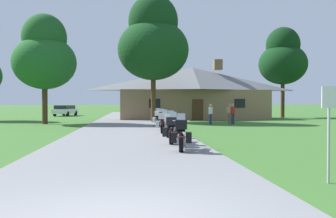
% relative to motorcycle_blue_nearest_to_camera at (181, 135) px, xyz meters
% --- Properties ---
extents(ground_plane, '(500.00, 500.00, 0.00)m').
position_rel_motorcycle_blue_nearest_to_camera_xyz_m(ground_plane, '(-1.98, 12.40, -0.61)').
color(ground_plane, '#386628').
extents(asphalt_driveway, '(6.40, 80.00, 0.06)m').
position_rel_motorcycle_blue_nearest_to_camera_xyz_m(asphalt_driveway, '(-1.98, 10.40, -0.58)').
color(asphalt_driveway, slate).
rests_on(asphalt_driveway, ground).
extents(motorcycle_blue_nearest_to_camera, '(0.90, 2.08, 1.30)m').
position_rel_motorcycle_blue_nearest_to_camera_xyz_m(motorcycle_blue_nearest_to_camera, '(0.00, 0.00, 0.00)').
color(motorcycle_blue_nearest_to_camera, black).
rests_on(motorcycle_blue_nearest_to_camera, asphalt_driveway).
extents(motorcycle_white_second_in_row, '(0.93, 2.07, 1.30)m').
position_rel_motorcycle_blue_nearest_to_camera_xyz_m(motorcycle_white_second_in_row, '(-0.07, 2.30, 0.00)').
color(motorcycle_white_second_in_row, black).
rests_on(motorcycle_white_second_in_row, asphalt_driveway).
extents(motorcycle_red_third_in_row, '(0.83, 2.07, 1.30)m').
position_rel_motorcycle_blue_nearest_to_camera_xyz_m(motorcycle_red_third_in_row, '(0.13, 5.14, 0.01)').
color(motorcycle_red_third_in_row, black).
rests_on(motorcycle_red_third_in_row, asphalt_driveway).
extents(motorcycle_yellow_fourth_in_row, '(0.97, 2.07, 1.30)m').
position_rel_motorcycle_blue_nearest_to_camera_xyz_m(motorcycle_yellow_fourth_in_row, '(0.02, 7.49, 0.00)').
color(motorcycle_yellow_fourth_in_row, black).
rests_on(motorcycle_yellow_fourth_in_row, asphalt_driveway).
extents(motorcycle_blue_fifth_in_row, '(0.81, 2.08, 1.30)m').
position_rel_motorcycle_blue_nearest_to_camera_xyz_m(motorcycle_blue_fifth_in_row, '(0.15, 9.90, 0.00)').
color(motorcycle_blue_fifth_in_row, black).
rests_on(motorcycle_blue_fifth_in_row, asphalt_driveway).
extents(motorcycle_orange_farthest_in_row, '(0.82, 2.08, 1.30)m').
position_rel_motorcycle_blue_nearest_to_camera_xyz_m(motorcycle_orange_farthest_in_row, '(0.06, 12.46, 0.00)').
color(motorcycle_orange_farthest_in_row, black).
rests_on(motorcycle_orange_farthest_in_row, asphalt_driveway).
extents(stone_lodge, '(16.31, 6.45, 6.44)m').
position_rel_motorcycle_blue_nearest_to_camera_xyz_m(stone_lodge, '(4.79, 25.39, 2.25)').
color(stone_lodge, '#896B4C').
rests_on(stone_lodge, ground).
extents(bystander_tan_shirt_near_lodge, '(0.52, 0.34, 1.69)m').
position_rel_motorcycle_blue_nearest_to_camera_xyz_m(bystander_tan_shirt_near_lodge, '(6.48, 16.68, 0.34)').
color(bystander_tan_shirt_near_lodge, '#75664C').
rests_on(bystander_tan_shirt_near_lodge, ground).
extents(bystander_white_shirt_beside_signpost, '(0.38, 0.48, 1.67)m').
position_rel_motorcycle_blue_nearest_to_camera_xyz_m(bystander_white_shirt_beside_signpost, '(4.51, 15.26, 0.32)').
color(bystander_white_shirt_beside_signpost, navy).
rests_on(bystander_white_shirt_beside_signpost, ground).
extents(bystander_red_shirt_by_tree, '(0.45, 0.40, 1.69)m').
position_rel_motorcycle_blue_nearest_to_camera_xyz_m(bystander_red_shirt_by_tree, '(6.38, 15.43, 0.34)').
color(bystander_red_shirt_by_tree, navy).
rests_on(bystander_red_shirt_by_tree, ground).
extents(metal_signpost_roadside, '(0.36, 0.06, 2.14)m').
position_rel_motorcycle_blue_nearest_to_camera_xyz_m(metal_signpost_roadside, '(2.54, -5.27, 0.74)').
color(metal_signpost_roadside, '#9EA0A5').
rests_on(metal_signpost_roadside, ground).
extents(tree_left_near, '(5.16, 5.16, 9.06)m').
position_rel_motorcycle_blue_nearest_to_camera_xyz_m(tree_left_near, '(-8.92, 17.53, 5.06)').
color(tree_left_near, '#422D19').
rests_on(tree_left_near, ground).
extents(tree_by_lodge_front, '(6.41, 6.41, 11.49)m').
position_rel_motorcycle_blue_nearest_to_camera_xyz_m(tree_by_lodge_front, '(0.17, 19.49, 6.68)').
color(tree_by_lodge_front, '#422D19').
rests_on(tree_by_lodge_front, ground).
extents(tree_right_of_lodge, '(5.55, 5.55, 10.54)m').
position_rel_motorcycle_blue_nearest_to_camera_xyz_m(tree_right_of_lodge, '(15.77, 27.24, 6.28)').
color(tree_right_of_lodge, '#422D19').
rests_on(tree_right_of_lodge, ground).
extents(parked_white_suv_far_left, '(2.76, 4.88, 1.40)m').
position_rel_motorcycle_blue_nearest_to_camera_xyz_m(parked_white_suv_far_left, '(-10.47, 35.12, 0.17)').
color(parked_white_suv_far_left, silver).
rests_on(parked_white_suv_far_left, ground).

